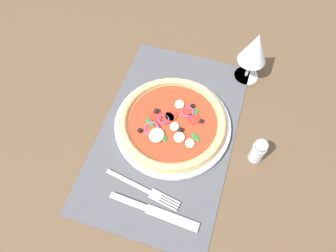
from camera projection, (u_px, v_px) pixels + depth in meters
The scene contains 8 objects.
ground_plane at pixel (167, 136), 77.98cm from camera, with size 190.00×140.00×2.40cm, color brown.
placemat at pixel (167, 133), 76.77cm from camera, with size 51.81×31.91×0.40cm, color #4C4C51.
plate at pixel (173, 125), 76.98cm from camera, with size 28.32×28.32×1.14cm, color white.
pizza at pixel (173, 122), 75.53cm from camera, with size 26.01×26.01×2.58cm.
fork at pixel (146, 191), 69.11cm from camera, with size 4.55×17.99×0.44cm.
knife at pixel (155, 212), 66.80cm from camera, with size 2.75×20.06×0.62cm.
wine_glass at pixel (255, 49), 76.88cm from camera, with size 7.20×7.20×14.90cm.
pepper_shaker at pixel (258, 151), 70.98cm from camera, with size 3.20×3.20×6.70cm.
Camera 1 is at (34.97, 11.17, 67.64)cm, focal length 33.70 mm.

